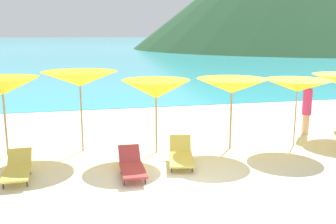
{
  "coord_description": "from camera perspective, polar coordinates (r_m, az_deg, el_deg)",
  "views": [
    {
      "loc": [
        -2.14,
        -7.79,
        3.44
      ],
      "look_at": [
        0.38,
        3.0,
        1.2
      ],
      "focal_mm": 41.05,
      "sensor_mm": 36.0,
      "label": 1
    }
  ],
  "objects": [
    {
      "name": "ground_plane",
      "position": [
        18.28,
        -6.16,
        0.04
      ],
      "size": [
        50.0,
        100.0,
        0.3
      ],
      "primitive_type": "cube",
      "color": "beige"
    },
    {
      "name": "ocean_water",
      "position": [
        237.84,
        -12.85,
        10.34
      ],
      "size": [
        650.0,
        440.0,
        0.02
      ],
      "primitive_type": "cube",
      "color": "#38B7CC",
      "rests_on": "ground_plane"
    },
    {
      "name": "umbrella_2",
      "position": [
        11.76,
        -23.4,
        3.52
      ],
      "size": [
        2.23,
        2.23,
        2.26
      ],
      "color": "#9E7F59",
      "rests_on": "ground_plane"
    },
    {
      "name": "umbrella_3",
      "position": [
        11.44,
        -12.96,
        4.81
      ],
      "size": [
        2.24,
        2.24,
        2.4
      ],
      "color": "#9E7F59",
      "rests_on": "ground_plane"
    },
    {
      "name": "umbrella_4",
      "position": [
        11.04,
        -1.79,
        3.4
      ],
      "size": [
        2.18,
        2.18,
        2.17
      ],
      "color": "#9E7F59",
      "rests_on": "ground_plane"
    },
    {
      "name": "umbrella_5",
      "position": [
        11.62,
        9.47,
        3.83
      ],
      "size": [
        2.27,
        2.27,
        2.16
      ],
      "color": "#9E7F59",
      "rests_on": "ground_plane"
    },
    {
      "name": "umbrella_6",
      "position": [
        12.4,
        18.65,
        3.72
      ],
      "size": [
        2.2,
        2.2,
        2.1
      ],
      "color": "#9E7F59",
      "rests_on": "ground_plane"
    },
    {
      "name": "lounge_chair_3",
      "position": [
        9.6,
        -5.4,
        -7.87
      ],
      "size": [
        0.59,
        1.51,
        0.61
      ],
      "rotation": [
        0.0,
        0.0,
        -0.02
      ],
      "color": "#A53333",
      "rests_on": "ground_plane"
    },
    {
      "name": "lounge_chair_5",
      "position": [
        10.41,
        1.94,
        -6.37
      ],
      "size": [
        0.94,
        1.69,
        0.64
      ],
      "rotation": [
        0.0,
        0.0,
        -0.22
      ],
      "color": "#D8BF4C",
      "rests_on": "ground_plane"
    },
    {
      "name": "lounge_chair_6",
      "position": [
        10.08,
        -21.43,
        -7.77
      ],
      "size": [
        0.64,
        1.61,
        0.56
      ],
      "rotation": [
        0.0,
        0.0,
        0.03
      ],
      "color": "#D8BF4C",
      "rests_on": "ground_plane"
    },
    {
      "name": "beachgoer_2",
      "position": [
        14.2,
        19.93,
        0.73
      ],
      "size": [
        0.32,
        0.32,
        1.81
      ],
      "rotation": [
        0.0,
        0.0,
        5.63
      ],
      "color": "#DBAA84",
      "rests_on": "ground_plane"
    }
  ]
}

